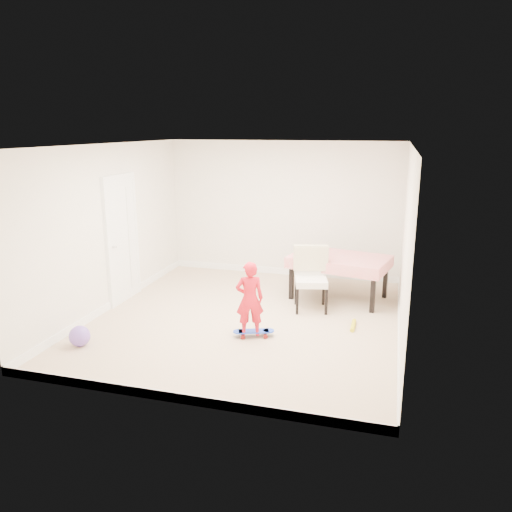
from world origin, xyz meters
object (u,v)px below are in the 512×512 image
(dining_table, at_px, (339,277))
(skateboard, at_px, (254,334))
(child, at_px, (250,301))
(dining_chair, at_px, (311,279))
(balloon, at_px, (80,336))

(dining_table, bearing_deg, skateboard, -103.87)
(child, bearing_deg, dining_table, -138.77)
(dining_table, relative_size, dining_chair, 1.56)
(dining_chair, xyz_separation_m, balloon, (-2.74, -2.19, -0.36))
(dining_chair, bearing_deg, skateboard, -128.20)
(skateboard, bearing_deg, dining_chair, 45.48)
(dining_table, relative_size, balloon, 5.64)
(skateboard, bearing_deg, child, -154.96)
(dining_table, distance_m, balloon, 4.23)
(dining_chair, bearing_deg, child, -129.06)
(dining_chair, relative_size, child, 0.95)
(dining_table, bearing_deg, child, -104.40)
(dining_chair, distance_m, balloon, 3.53)
(child, relative_size, balloon, 3.78)
(balloon, bearing_deg, dining_chair, 38.70)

